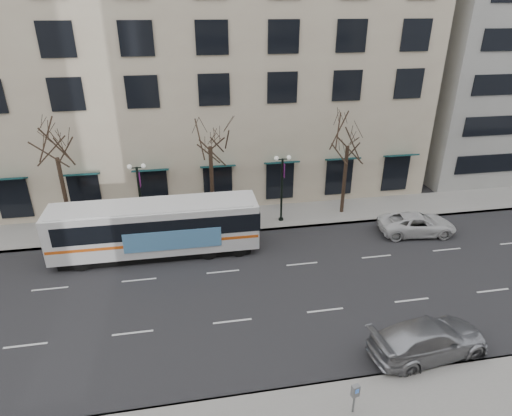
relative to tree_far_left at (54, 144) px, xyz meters
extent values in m
plane|color=black|center=(10.00, -8.80, -6.70)|extent=(160.00, 160.00, 0.00)
cube|color=gray|center=(15.00, 0.20, -6.62)|extent=(80.00, 4.00, 0.15)
cube|color=#C3B095|center=(8.00, 12.20, 5.30)|extent=(40.00, 20.00, 24.00)
cylinder|color=black|center=(0.00, 0.00, -3.83)|extent=(0.28, 0.28, 5.74)
cylinder|color=black|center=(10.00, 0.00, -3.72)|extent=(0.28, 0.28, 5.95)
cylinder|color=black|center=(20.00, 0.00, -3.97)|extent=(0.28, 0.28, 5.46)
cylinder|color=black|center=(5.00, -0.60, -4.20)|extent=(0.16, 0.16, 5.00)
cylinder|color=black|center=(5.00, -0.60, -6.55)|extent=(0.36, 0.36, 0.30)
cube|color=black|center=(5.00, -0.60, -1.75)|extent=(0.90, 0.06, 0.06)
sphere|color=silver|center=(4.55, -0.60, -1.65)|extent=(0.32, 0.32, 0.32)
sphere|color=silver|center=(5.45, -0.60, -1.65)|extent=(0.32, 0.32, 0.32)
cube|color=#671B65|center=(5.12, -0.60, -2.60)|extent=(0.04, 0.45, 1.00)
cylinder|color=black|center=(15.00, -0.60, -4.20)|extent=(0.16, 0.16, 5.00)
cylinder|color=black|center=(15.00, -0.60, -6.55)|extent=(0.36, 0.36, 0.30)
cube|color=black|center=(15.00, -0.60, -1.75)|extent=(0.90, 0.06, 0.06)
sphere|color=silver|center=(14.55, -0.60, -1.65)|extent=(0.32, 0.32, 0.32)
sphere|color=silver|center=(15.45, -0.60, -1.65)|extent=(0.32, 0.32, 0.32)
cube|color=#671B65|center=(15.12, -0.60, -2.60)|extent=(0.04, 0.45, 1.00)
cube|color=white|center=(6.04, -3.58, -4.72)|extent=(13.01, 2.87, 2.98)
cube|color=black|center=(6.04, -3.58, -6.40)|extent=(11.97, 2.53, 0.49)
cube|color=black|center=(6.36, -3.58, -4.26)|extent=(12.49, 2.92, 1.19)
cube|color=#E35B15|center=(6.04, -3.58, -5.24)|extent=(12.88, 2.91, 0.20)
cube|color=#5595CF|center=(7.12, -5.03, -5.02)|extent=(5.96, 0.09, 1.30)
cube|color=white|center=(6.04, -3.58, -3.20)|extent=(12.36, 2.59, 0.09)
cylinder|color=black|center=(1.48, -4.81, -6.16)|extent=(1.08, 0.31, 1.08)
cylinder|color=black|center=(1.49, -2.31, -6.16)|extent=(1.08, 0.31, 1.08)
cylinder|color=black|center=(9.29, -4.84, -6.16)|extent=(1.08, 0.31, 1.08)
cylinder|color=black|center=(9.30, -2.35, -6.16)|extent=(1.08, 0.31, 1.08)
cylinder|color=black|center=(11.24, -4.85, -6.16)|extent=(1.08, 0.31, 1.08)
cylinder|color=black|center=(11.25, -2.36, -6.16)|extent=(1.08, 0.31, 1.08)
imported|color=#9C9EA3|center=(18.68, -14.88, -5.87)|extent=(5.97, 3.01, 1.66)
imported|color=silver|center=(24.09, -4.00, -5.96)|extent=(5.58, 3.04, 1.48)
cylinder|color=gray|center=(14.02, -17.44, -6.06)|extent=(0.09, 0.09, 0.98)
cube|color=gray|center=(14.02, -17.44, -5.41)|extent=(0.34, 0.26, 0.54)
cube|color=blue|center=(14.00, -17.54, -5.33)|extent=(0.15, 0.05, 0.20)
camera|label=1|loc=(8.17, -28.45, 8.07)|focal=30.00mm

